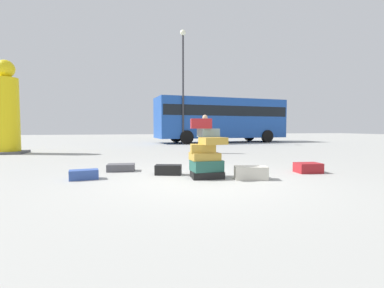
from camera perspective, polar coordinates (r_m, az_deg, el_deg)
ground_plane at (r=5.74m, az=1.82°, el=-7.49°), size 80.00×80.00×0.00m
suitcase_tower at (r=5.99m, az=2.89°, el=-1.95°), size 0.75×0.73×1.27m
suitcase_maroon_foreground_near at (r=7.25m, az=22.70°, el=-4.52°), size 0.61×0.48×0.23m
suitcase_black_white_trunk at (r=6.42m, az=-4.87°, el=-5.30°), size 0.65×0.46×0.23m
suitcase_navy_right_side at (r=6.26m, az=-21.31°, el=-5.87°), size 0.61×0.36×0.20m
suitcase_charcoal_left_side at (r=7.15m, az=-14.35°, el=-4.70°), size 0.70×0.47×0.18m
suitcase_cream_foreground_far at (r=5.97m, az=11.98°, el=-5.81°), size 0.73×0.50×0.27m
person_bearded_onlooker at (r=11.65m, az=2.67°, el=2.78°), size 0.30×0.34×1.62m
yellow_dummy_statue at (r=13.88m, az=-33.72°, el=5.41°), size 1.31×1.31×3.85m
parked_bus at (r=20.54m, az=6.04°, el=5.47°), size 9.74×3.36×3.15m
lamp_post at (r=18.42m, az=-1.85°, el=14.54°), size 0.36×0.36×7.30m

